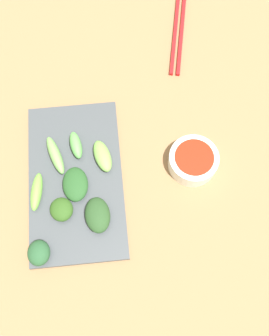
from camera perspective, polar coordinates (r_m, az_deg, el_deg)
The scene contains 12 objects.
tabletop at distance 0.81m, azimuth 1.22°, elevation -1.19°, with size 2.10×2.10×0.02m, color #936D48.
sauce_bowl at distance 0.80m, azimuth 8.59°, elevation 1.10°, with size 0.10×0.10×0.04m.
serving_plate at distance 0.80m, azimuth -8.57°, elevation -1.88°, with size 0.19×0.34×0.01m, color #43484D.
broccoli_leafy_0 at distance 0.76m, azimuth -5.43°, elevation -6.87°, with size 0.05×0.07×0.03m, color #284924.
broccoli_stalk_1 at distance 0.81m, azimuth -8.57°, elevation 3.33°, with size 0.02×0.06×0.03m, color #60B054.
broccoli_stalk_2 at distance 0.79m, azimuth -4.70°, elevation 1.76°, with size 0.03×0.07×0.02m, color #78B44E.
broccoli_leafy_3 at distance 0.78m, azimuth -8.65°, elevation -2.37°, with size 0.05×0.07×0.02m, color #265125.
broccoli_leafy_4 at distance 0.77m, azimuth -10.64°, elevation -5.98°, with size 0.04×0.05×0.02m, color #2E541D.
broccoli_leafy_5 at distance 0.76m, azimuth -13.84°, elevation -11.97°, with size 0.04×0.05×0.03m, color #27522F.
broccoli_stalk_6 at distance 0.79m, azimuth -14.14°, elevation -3.39°, with size 0.02×0.08×0.02m, color #70BC44.
broccoli_stalk_7 at distance 0.81m, azimuth -11.51°, elevation 1.85°, with size 0.02×0.09×0.03m, color #78B95B.
chopsticks at distance 0.98m, azimuth 6.42°, elevation 18.99°, with size 0.07×0.23×0.01m.
Camera 1 is at (0.04, 0.26, 0.78)m, focal length 41.63 mm.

